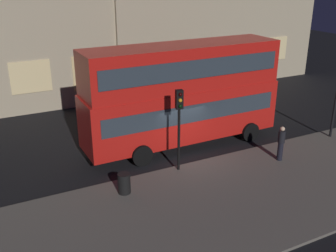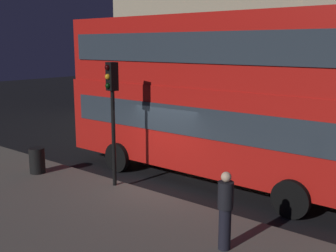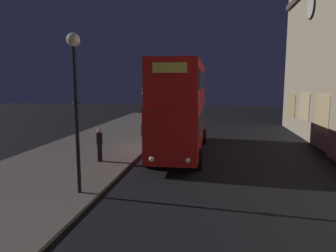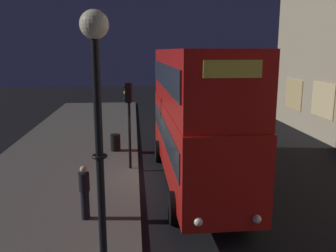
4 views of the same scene
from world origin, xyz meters
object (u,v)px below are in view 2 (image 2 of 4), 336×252
Objects in this scene: traffic_light_near_kerb at (112,98)px; pedestrian at (225,210)px; litter_bin at (37,161)px; double_decker_bus at (206,90)px.

pedestrian is at bearing -4.74° from traffic_light_near_kerb.
traffic_light_near_kerb is 4.39× the size of litter_bin.
traffic_light_near_kerb reaches higher than litter_bin.
double_decker_bus reaches higher than pedestrian.
traffic_light_near_kerb is (-1.63, -2.65, -0.12)m from double_decker_bus.
traffic_light_near_kerb is 3.87m from litter_bin.
double_decker_bus is at bearing 36.63° from litter_bin.
litter_bin is at bearing 54.37° from pedestrian.
double_decker_bus reaches higher than litter_bin.
litter_bin is (-7.85, 0.56, -0.46)m from pedestrian.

